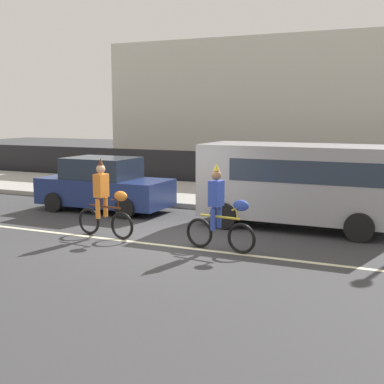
{
  "coord_description": "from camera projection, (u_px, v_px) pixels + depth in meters",
  "views": [
    {
      "loc": [
        5.73,
        -11.01,
        3.01
      ],
      "look_at": [
        0.09,
        1.2,
        1.0
      ],
      "focal_mm": 50.0,
      "sensor_mm": 36.0,
      "label": 1
    }
  ],
  "objects": [
    {
      "name": "sidewalk_curb",
      "position": [
        254.0,
        198.0,
        18.53
      ],
      "size": [
        60.0,
        5.0,
        0.15
      ],
      "primitive_type": "cube",
      "color": "#9E9B93",
      "rests_on": "ground"
    },
    {
      "name": "parked_van_grey",
      "position": [
        302.0,
        180.0,
        13.89
      ],
      "size": [
        5.0,
        2.22,
        2.18
      ],
      "color": "#99999E",
      "rests_on": "ground"
    },
    {
      "name": "parade_cyclist_orange",
      "position": [
        105.0,
        203.0,
        12.9
      ],
      "size": [
        1.72,
        0.51,
        1.92
      ],
      "color": "black",
      "rests_on": "ground"
    },
    {
      "name": "ground_plane",
      "position": [
        168.0,
        240.0,
        12.71
      ],
      "size": [
        80.0,
        80.0,
        0.0
      ],
      "primitive_type": "plane",
      "color": "#38383A"
    },
    {
      "name": "fence_line",
      "position": [
        277.0,
        172.0,
        21.04
      ],
      "size": [
        40.0,
        0.08,
        1.4
      ],
      "primitive_type": "cube",
      "color": "black",
      "rests_on": "ground"
    },
    {
      "name": "parked_car_navy",
      "position": [
        104.0,
        185.0,
        16.44
      ],
      "size": [
        4.1,
        1.92,
        1.64
      ],
      "color": "navy",
      "rests_on": "ground"
    },
    {
      "name": "parade_cyclist_cobalt",
      "position": [
        221.0,
        213.0,
        11.62
      ],
      "size": [
        1.72,
        0.51,
        1.92
      ],
      "color": "black",
      "rests_on": "ground"
    },
    {
      "name": "road_centre_line",
      "position": [
        158.0,
        245.0,
        12.26
      ],
      "size": [
        36.0,
        0.14,
        0.01
      ],
      "primitive_type": "cube",
      "color": "beige",
      "rests_on": "ground"
    }
  ]
}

